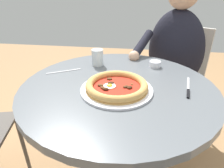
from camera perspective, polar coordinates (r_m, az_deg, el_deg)
name	(u,v)px	position (r m, az deg, el deg)	size (l,w,h in m)	color
dining_table	(118,112)	(1.00, 1.69, -8.37)	(0.92, 0.92, 0.73)	#565B60
pizza_on_plate	(116,86)	(0.86, 1.32, -0.75)	(0.32, 0.32, 0.04)	white
water_glass	(98,58)	(1.13, -4.33, 7.64)	(0.07, 0.07, 0.09)	silver
steak_knife	(188,90)	(0.93, 21.76, -1.64)	(0.05, 0.21, 0.01)	silver
ramekin_capers	(155,64)	(1.14, 12.69, 5.90)	(0.06, 0.06, 0.03)	white
fork_utensil	(64,71)	(1.09, -14.15, 3.71)	(0.17, 0.10, 0.00)	#BCBCC1
diner_person	(171,75)	(1.51, 17.04, 2.44)	(0.55, 0.44, 1.20)	#282833
cafe_chair_diner	(178,72)	(1.65, 19.05, 3.29)	(0.55, 0.55, 0.88)	beige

